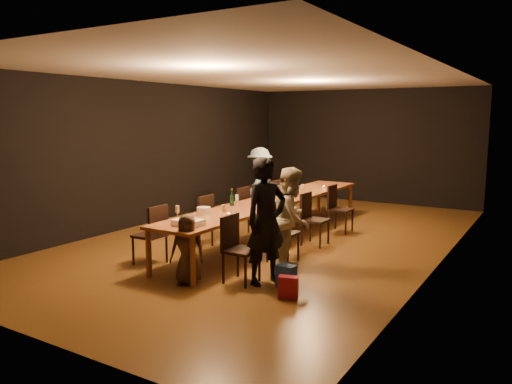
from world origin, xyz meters
The scene contains 30 objects.
ground centered at (0.00, 0.00, 0.00)m, with size 10.00×10.00×0.00m, color #4E2E13.
room_shell centered at (0.00, 0.00, 2.08)m, with size 6.04×10.04×3.02m.
table centered at (0.00, 0.00, 0.70)m, with size 0.90×6.00×0.75m.
chair_right_0 centered at (0.85, -2.40, 0.47)m, with size 0.42×0.42×0.93m, color black, non-canonical shape.
chair_right_1 centered at (0.85, -1.20, 0.47)m, with size 0.42×0.42×0.93m, color black, non-canonical shape.
chair_right_2 centered at (0.85, 0.00, 0.47)m, with size 0.42×0.42×0.93m, color black, non-canonical shape.
chair_right_3 centered at (0.85, 1.20, 0.47)m, with size 0.42×0.42×0.93m, color black, non-canonical shape.
chair_left_0 centered at (-0.85, -2.40, 0.47)m, with size 0.42×0.42×0.93m, color black, non-canonical shape.
chair_left_1 centered at (-0.85, -1.20, 0.47)m, with size 0.42×0.42×0.93m, color black, non-canonical shape.
chair_left_2 centered at (-0.85, 0.00, 0.47)m, with size 0.42×0.42×0.93m, color black, non-canonical shape.
chair_left_3 centered at (-0.85, 1.20, 0.47)m, with size 0.42×0.42×0.93m, color black, non-canonical shape.
woman_birthday centered at (1.15, -2.25, 0.87)m, with size 0.63×0.41×1.73m, color black.
woman_tan centered at (1.15, -1.48, 0.77)m, with size 0.75×0.58×1.54m, color #BEB38E.
man_blue centered at (-1.29, 1.64, 0.80)m, with size 1.03×0.59×1.59m, color #7E9DC2.
child centered at (0.25, -2.83, 0.48)m, with size 0.47×0.31×0.97m, color #423225.
gift_bag_red centered at (1.69, -2.61, 0.14)m, with size 0.24×0.13×0.29m, color #BC1C39.
gift_bag_blue centered at (1.48, -2.27, 0.15)m, with size 0.25×0.16×0.31m, color #2956B3.
birthday_cake centered at (0.09, -2.60, 0.79)m, with size 0.42×0.36×0.09m.
plate_stack centered at (-0.20, -1.86, 0.81)m, with size 0.22×0.22×0.12m, color silver.
champagne_bottle centered at (-0.28, -0.97, 0.90)m, with size 0.07×0.07×0.30m, color black, non-canonical shape.
ice_bucket centered at (0.05, 0.26, 0.87)m, with size 0.22×0.22×0.24m, color #B2B2B7.
wineglass_0 centered at (-0.33, -2.34, 0.85)m, with size 0.06×0.06×0.21m, color beige, non-canonical shape.
wineglass_1 centered at (0.22, -1.92, 0.85)m, with size 0.06×0.06×0.21m, color beige, non-canonical shape.
wineglass_2 centered at (-0.17, -0.98, 0.85)m, with size 0.06×0.06×0.21m, color silver, non-canonical shape.
wineglass_3 centered at (0.30, -0.50, 0.85)m, with size 0.06×0.06×0.21m, color beige, non-canonical shape.
wineglass_4 centered at (-0.22, 0.15, 0.85)m, with size 0.06×0.06×0.21m, color silver, non-canonical shape.
wineglass_5 centered at (0.20, 0.80, 0.85)m, with size 0.06×0.06×0.21m, color silver, non-canonical shape.
tealight_near centered at (0.15, -1.69, 0.77)m, with size 0.05×0.05×0.03m, color #B2B7B2.
tealight_mid centered at (0.15, -0.35, 0.77)m, with size 0.05×0.05×0.03m, color #B2B7B2.
tealight_far centered at (0.15, 1.94, 0.77)m, with size 0.05×0.05×0.03m, color #B2B7B2.
Camera 1 is at (4.49, -7.96, 2.26)m, focal length 35.00 mm.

